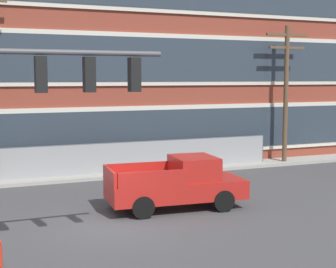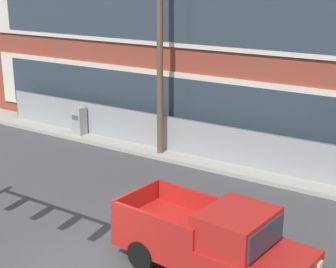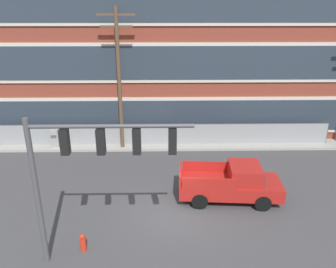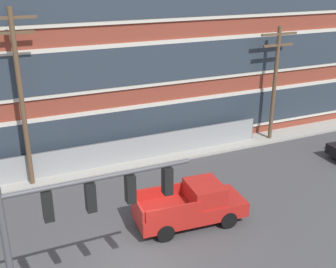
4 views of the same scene
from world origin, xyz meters
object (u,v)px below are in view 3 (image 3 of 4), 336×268
object	(u,v)px
traffic_signal_mast	(88,158)
pickup_truck_red	(232,183)
utility_pole_near_corner	(119,76)
fire_hydrant	(83,242)
electrical_cabinet	(55,139)

from	to	relation	value
traffic_signal_mast	pickup_truck_red	size ratio (longest dim) A/B	1.10
traffic_signal_mast	utility_pole_near_corner	world-z (taller)	utility_pole_near_corner
pickup_truck_red	utility_pole_near_corner	bearing A→B (deg)	133.03
fire_hydrant	pickup_truck_red	bearing A→B (deg)	29.14
pickup_truck_red	fire_hydrant	distance (m)	7.73
pickup_truck_red	utility_pole_near_corner	world-z (taller)	utility_pole_near_corner
fire_hydrant	traffic_signal_mast	bearing A→B (deg)	-38.28
utility_pole_near_corner	electrical_cabinet	world-z (taller)	utility_pole_near_corner
electrical_cabinet	pickup_truck_red	bearing A→B (deg)	-31.93
traffic_signal_mast	fire_hydrant	xyz separation A→B (m)	(-0.67, 0.53, -3.97)
utility_pole_near_corner	electrical_cabinet	distance (m)	6.49
utility_pole_near_corner	electrical_cabinet	bearing A→B (deg)	178.74
traffic_signal_mast	pickup_truck_red	bearing A→B (deg)	35.22
utility_pole_near_corner	electrical_cabinet	size ratio (longest dim) A/B	6.47
utility_pole_near_corner	electrical_cabinet	xyz separation A→B (m)	(-4.71, 0.10, -4.46)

